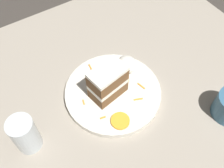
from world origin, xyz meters
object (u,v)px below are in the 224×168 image
Objects in this scene: plate at (112,93)px; orange_garnish at (120,121)px; cake_slice at (108,82)px; cream_dollop at (127,64)px; drinking_glass at (25,134)px.

orange_garnish reaches higher than plate.
orange_garnish is (0.09, -0.02, -0.05)m from cake_slice.
cake_slice is at bearing -65.33° from cream_dollop.
cream_dollop is 0.34m from drinking_glass.
orange_garnish is (0.09, -0.03, 0.01)m from plate.
cream_dollop is 1.23× the size of orange_garnish.
orange_garnish is at bearing -40.07° from cream_dollop.
cake_slice is 0.25m from drinking_glass.
cream_dollop reaches higher than plate.
plate is 2.51× the size of drinking_glass.
cream_dollop is at bearing 139.93° from orange_garnish.
drinking_glass is at bearing -110.56° from orange_garnish.
cream_dollop is 0.57× the size of drinking_glass.
cake_slice reaches higher than plate.
cake_slice is 0.11m from orange_garnish.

